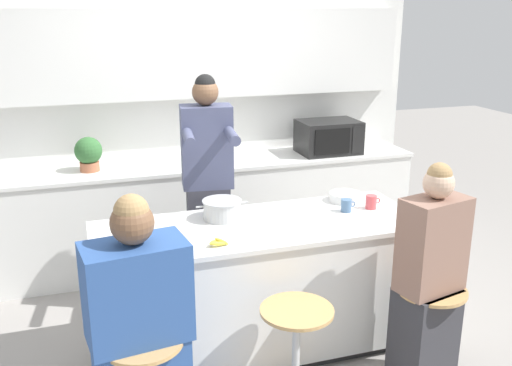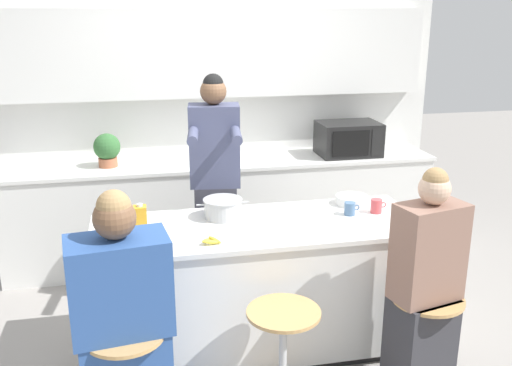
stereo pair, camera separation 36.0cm
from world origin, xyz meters
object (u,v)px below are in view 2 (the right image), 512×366
(fruit_bowl, at_px, (352,200))
(coffee_cup_far, at_px, (376,206))
(person_cooking, at_px, (216,195))
(person_wrapped_blanket, at_px, (123,328))
(microwave, at_px, (348,139))
(bar_stool_center, at_px, (283,353))
(kitchen_island, at_px, (258,287))
(person_seated_near, at_px, (424,297))
(coffee_cup_near, at_px, (350,209))
(potted_plant, at_px, (107,149))
(cooking_pot, at_px, (223,208))
(banana_bunch, at_px, (211,241))
(juice_carton, at_px, (141,222))
(bar_stool_rightmost, at_px, (424,338))

(fruit_bowl, distance_m, coffee_cup_far, 0.22)
(person_cooking, xyz_separation_m, person_wrapped_blanket, (-0.66, -1.31, -0.24))
(microwave, bearing_deg, person_wrapped_blanket, -133.10)
(bar_stool_center, xyz_separation_m, fruit_bowl, (0.72, 0.89, 0.55))
(fruit_bowl, bearing_deg, coffee_cup_far, -63.73)
(kitchen_island, distance_m, coffee_cup_far, 0.95)
(person_wrapped_blanket, height_order, person_seated_near, person_seated_near)
(person_wrapped_blanket, height_order, fruit_bowl, person_wrapped_blanket)
(coffee_cup_near, relative_size, potted_plant, 0.37)
(person_seated_near, relative_size, coffee_cup_far, 13.00)
(person_wrapped_blanket, relative_size, person_seated_near, 0.99)
(cooking_pot, relative_size, banana_bunch, 2.62)
(coffee_cup_near, xyz_separation_m, juice_carton, (-1.36, -0.11, 0.06))
(person_wrapped_blanket, distance_m, juice_carton, 0.70)
(person_seated_near, bearing_deg, cooking_pot, 127.56)
(kitchen_island, distance_m, bar_stool_center, 0.65)
(kitchen_island, height_order, potted_plant, potted_plant)
(person_wrapped_blanket, height_order, potted_plant, person_wrapped_blanket)
(person_wrapped_blanket, bearing_deg, coffee_cup_near, 18.48)
(fruit_bowl, bearing_deg, banana_bunch, -154.77)
(bar_stool_rightmost, height_order, coffee_cup_near, coffee_cup_near)
(bar_stool_rightmost, height_order, microwave, microwave)
(banana_bunch, bearing_deg, person_wrapped_blanket, -140.70)
(banana_bunch, bearing_deg, person_seated_near, -19.86)
(juice_carton, distance_m, microwave, 2.42)
(cooking_pot, distance_m, coffee_cup_far, 1.02)
(person_cooking, height_order, fruit_bowl, person_cooking)
(fruit_bowl, xyz_separation_m, coffee_cup_far, (0.10, -0.20, 0.02))
(coffee_cup_far, relative_size, juice_carton, 0.51)
(kitchen_island, bearing_deg, juice_carton, -174.77)
(person_cooking, bearing_deg, person_seated_near, -45.45)
(banana_bunch, xyz_separation_m, microwave, (1.48, 1.71, 0.16))
(person_cooking, bearing_deg, bar_stool_center, -74.65)
(microwave, bearing_deg, fruit_bowl, -109.33)
(person_cooking, relative_size, potted_plant, 6.26)
(kitchen_island, bearing_deg, person_wrapped_blanket, -141.73)
(juice_carton, bearing_deg, kitchen_island, 5.23)
(juice_carton, bearing_deg, cooking_pot, 23.91)
(banana_bunch, distance_m, microwave, 2.27)
(coffee_cup_far, height_order, potted_plant, potted_plant)
(coffee_cup_near, bearing_deg, person_cooking, 143.71)
(person_cooking, bearing_deg, bar_stool_rightmost, -44.84)
(person_seated_near, xyz_separation_m, juice_carton, (-1.54, 0.60, 0.35))
(kitchen_island, xyz_separation_m, juice_carton, (-0.73, -0.07, 0.54))
(bar_stool_center, distance_m, bar_stool_rightmost, 0.84)
(person_cooking, bearing_deg, banana_bunch, -92.53)
(coffee_cup_near, height_order, coffee_cup_far, coffee_cup_far)
(person_wrapped_blanket, xyz_separation_m, banana_bunch, (0.51, 0.42, 0.26))
(kitchen_island, height_order, person_cooking, person_cooking)
(kitchen_island, distance_m, potted_plant, 1.89)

